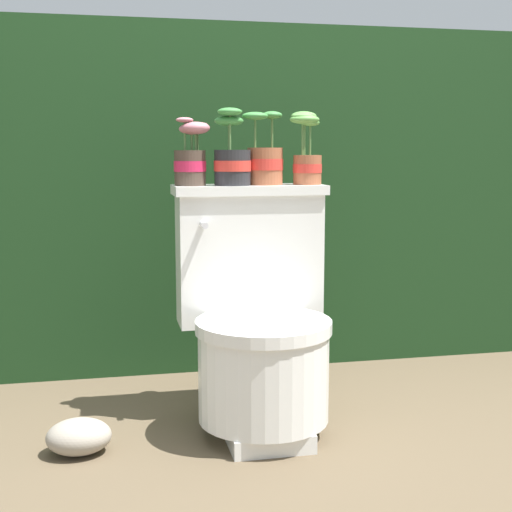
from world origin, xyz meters
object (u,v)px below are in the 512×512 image
potted_plant_left (191,157)px  potted_plant_midleft (232,160)px  potted_plant_middle (265,161)px  potted_plant_midright (307,154)px  toilet (258,325)px  garden_stone (79,437)px

potted_plant_left → potted_plant_midleft: (0.13, -0.02, -0.01)m
potted_plant_middle → potted_plant_midright: 0.14m
toilet → potted_plant_middle: 0.53m
toilet → potted_plant_left: bearing=143.8°
toilet → potted_plant_midright: 0.57m
toilet → potted_plant_middle: size_ratio=3.21×
potted_plant_left → potted_plant_midleft: bearing=-8.5°
potted_plant_midleft → potted_plant_midright: (0.24, 0.01, 0.02)m
toilet → potted_plant_midleft: potted_plant_midleft is taller
potted_plant_midleft → garden_stone: (-0.49, -0.22, -0.78)m
toilet → potted_plant_midleft: bearing=116.3°
potted_plant_left → potted_plant_midright: bearing=-1.9°
potted_plant_middle → garden_stone: 1.01m
toilet → potted_plant_midright: bearing=33.2°
potted_plant_midright → potted_plant_middle: bearing=172.4°
toilet → garden_stone: size_ratio=4.05×
potted_plant_left → potted_plant_middle: potted_plant_middle is taller
potted_plant_left → potted_plant_midleft: potted_plant_midleft is taller
garden_stone → potted_plant_left: bearing=33.3°
potted_plant_midright → garden_stone: size_ratio=1.25×
toilet → potted_plant_midleft: (-0.06, 0.12, 0.50)m
toilet → garden_stone: 0.62m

